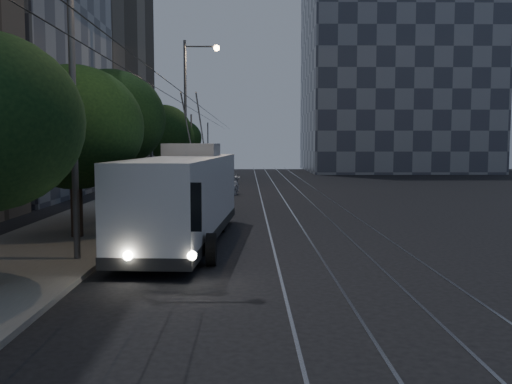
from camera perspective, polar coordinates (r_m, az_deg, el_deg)
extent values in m
plane|color=black|center=(18.33, 1.09, -6.56)|extent=(120.00, 120.00, 0.00)
cube|color=#65645E|center=(38.73, -11.10, -0.42)|extent=(5.00, 90.00, 0.15)
cube|color=gray|center=(38.14, 0.48, -0.51)|extent=(0.08, 90.00, 0.02)
cube|color=gray|center=(38.20, 2.64, -0.51)|extent=(0.08, 90.00, 0.02)
cube|color=gray|center=(38.32, 4.97, -0.50)|extent=(0.08, 90.00, 0.02)
cube|color=gray|center=(38.50, 7.10, -0.50)|extent=(0.08, 90.00, 0.02)
cylinder|color=black|center=(38.13, -5.79, 7.87)|extent=(0.02, 90.00, 0.02)
cylinder|color=black|center=(38.08, -4.73, 7.89)|extent=(0.02, 90.00, 0.02)
cylinder|color=#5A5A5D|center=(28.35, -10.40, 3.56)|extent=(0.14, 0.14, 6.00)
cylinder|color=#5A5A5D|center=(48.18, -6.47, 4.17)|extent=(0.14, 0.14, 6.00)
cylinder|color=#5A5A5D|center=(68.11, -4.83, 4.42)|extent=(0.14, 0.14, 6.00)
cube|color=gray|center=(64.10, -18.32, 16.75)|extent=(14.00, 22.00, 34.00)
cube|color=#3D414E|center=(75.75, 13.62, 11.17)|extent=(22.00, 18.00, 24.00)
cube|color=silver|center=(20.74, -7.18, -0.39)|extent=(3.35, 11.89, 2.79)
cube|color=black|center=(20.90, -7.14, -3.80)|extent=(3.39, 11.93, 0.34)
cube|color=black|center=(21.22, -7.04, 0.06)|extent=(3.23, 9.46, 1.03)
cube|color=black|center=(14.95, -9.64, -1.47)|extent=(2.19, 0.24, 1.27)
cube|color=black|center=(26.52, -5.80, 1.27)|extent=(2.00, 0.23, 0.98)
cube|color=#29FB38|center=(14.88, -9.69, 1.90)|extent=(1.57, 0.17, 0.31)
cube|color=gray|center=(23.57, -6.44, 4.25)|extent=(2.25, 2.30, 0.49)
sphere|color=white|center=(15.25, -12.70, -6.23)|extent=(0.25, 0.25, 0.25)
sphere|color=white|center=(15.00, -6.44, -6.33)|extent=(0.25, 0.25, 0.25)
cylinder|color=#5A5A5D|center=(24.63, -6.92, 6.69)|extent=(0.06, 4.43, 2.42)
cylinder|color=#5A5A5D|center=(24.58, -5.55, 6.71)|extent=(0.06, 4.43, 2.42)
cylinder|color=black|center=(17.42, -12.43, -5.65)|extent=(0.29, 0.98, 0.98)
cylinder|color=black|center=(17.10, -4.51, -5.74)|extent=(0.29, 0.98, 0.98)
cylinder|color=black|center=(23.58, -9.35, -2.82)|extent=(0.29, 0.98, 0.98)
cylinder|color=black|center=(23.35, -3.53, -2.84)|extent=(0.29, 0.98, 0.98)
cylinder|color=black|center=(25.43, -8.73, -2.25)|extent=(0.29, 0.98, 0.98)
cylinder|color=black|center=(25.21, -3.33, -2.26)|extent=(0.29, 0.98, 0.98)
imported|color=#999BA0|center=(30.44, -7.70, -0.48)|extent=(2.75, 5.75, 1.58)
imported|color=white|center=(37.13, -4.08, 0.37)|extent=(1.63, 4.03, 1.37)
imported|color=silver|center=(38.91, -3.94, 0.53)|extent=(3.40, 4.83, 1.30)
imported|color=silver|center=(45.11, -4.09, 1.10)|extent=(1.71, 3.84, 1.22)
imported|color=#B0AFB4|center=(48.51, -3.33, 1.41)|extent=(2.80, 4.05, 1.28)
cylinder|color=black|center=(22.32, -17.49, -1.71)|extent=(0.44, 0.44, 2.31)
ellipsoid|color=black|center=(22.18, -17.70, 6.17)|extent=(5.09, 5.09, 4.58)
cylinder|color=black|center=(27.37, -14.18, 0.12)|extent=(0.44, 0.44, 2.84)
ellipsoid|color=black|center=(27.30, -14.33, 7.08)|extent=(5.06, 5.06, 4.55)
cylinder|color=black|center=(40.40, -9.25, 1.85)|extent=(0.44, 0.44, 2.99)
ellipsoid|color=black|center=(40.35, -9.31, 6.09)|extent=(3.98, 3.98, 3.58)
cylinder|color=black|center=(44.72, -8.63, 1.89)|extent=(0.44, 0.44, 2.58)
ellipsoid|color=black|center=(44.66, -8.68, 5.43)|extent=(3.92, 3.92, 3.53)
cylinder|color=black|center=(55.65, -7.41, 2.54)|extent=(0.44, 0.44, 2.66)
ellipsoid|color=black|center=(55.60, -7.44, 5.39)|extent=(3.82, 3.82, 3.44)
cylinder|color=#5A5A5D|center=(18.05, -17.89, 11.12)|extent=(0.20, 0.20, 11.34)
cylinder|color=#5A5A5D|center=(42.88, -7.06, 7.49)|extent=(0.20, 0.20, 11.12)
cylinder|color=#5A5A5D|center=(43.30, -5.48, 14.29)|extent=(2.45, 0.12, 0.12)
sphere|color=#FFC98C|center=(43.21, -3.96, 14.17)|extent=(0.44, 0.44, 0.44)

